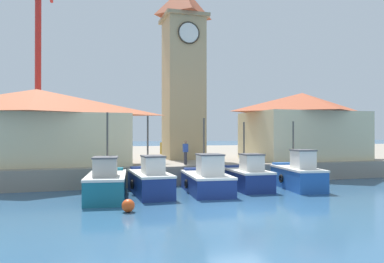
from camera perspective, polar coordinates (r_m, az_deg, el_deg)
ground_plane at (r=17.02m, az=7.22°, el=-11.67°), size 300.00×300.00×0.00m
quay_wharf at (r=43.77m, az=-7.75°, el=-3.90°), size 120.00×40.00×1.25m
fishing_boat_far_left at (r=19.84m, az=-12.92°, el=-7.75°), size 2.54×5.08×4.48m
fishing_boat_left_outer at (r=20.77m, az=-6.43°, el=-7.45°), size 1.94×4.93×4.35m
fishing_boat_left_inner at (r=21.29m, az=2.24°, el=-7.36°), size 2.59×5.01×4.26m
fishing_boat_mid_left at (r=22.89m, az=8.44°, el=-6.84°), size 2.11×4.24×4.06m
fishing_boat_center at (r=23.77m, az=15.79°, el=-6.40°), size 2.43×4.87×4.12m
clock_tower at (r=31.85m, az=-1.31°, el=9.65°), size 3.57×3.57×16.07m
warehouse_left at (r=27.22m, az=-22.58°, el=0.76°), size 12.50×6.07×5.10m
warehouse_right at (r=32.39m, az=16.46°, el=0.93°), size 9.24×6.75×5.49m
port_crane_near at (r=37.93m, az=-22.33°, el=9.11°), size 2.00×10.78×21.58m
port_crane_far at (r=38.55m, az=-3.13°, el=6.34°), size 2.53×8.13×17.39m
mooring_buoy at (r=16.45m, az=-9.70°, el=-11.08°), size 0.56×0.56×0.56m
dock_worker_near_tower at (r=25.52m, az=-1.01°, el=-3.15°), size 0.34×0.22×1.62m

